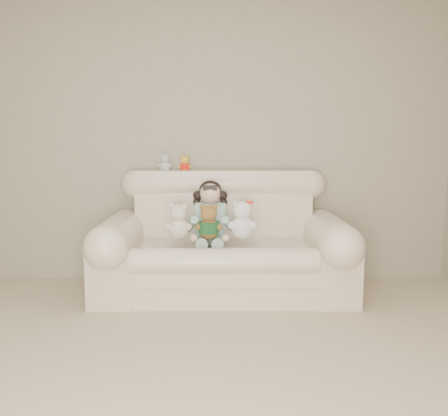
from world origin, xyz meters
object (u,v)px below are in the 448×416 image
brown_teddy (209,218)px  cream_teddy (178,218)px  seated_child (210,212)px  white_cat (242,216)px  sofa (224,234)px

brown_teddy → cream_teddy: cream_teddy is taller
brown_teddy → seated_child: bearing=101.6°
white_cat → cream_teddy: white_cat is taller
seated_child → cream_teddy: (-0.25, -0.19, -0.02)m
seated_child → white_cat: seated_child is taller
white_cat → cream_teddy: size_ratio=1.09×
seated_child → white_cat: (0.26, -0.18, -0.01)m
sofa → white_cat: bearing=-34.9°
sofa → brown_teddy: (-0.12, -0.11, 0.15)m
sofa → cream_teddy: size_ratio=6.10×
brown_teddy → white_cat: size_ratio=0.89×
seated_child → brown_teddy: seated_child is taller
cream_teddy → seated_child: bearing=45.4°
seated_child → white_cat: 0.32m
sofa → seated_child: bearing=145.1°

